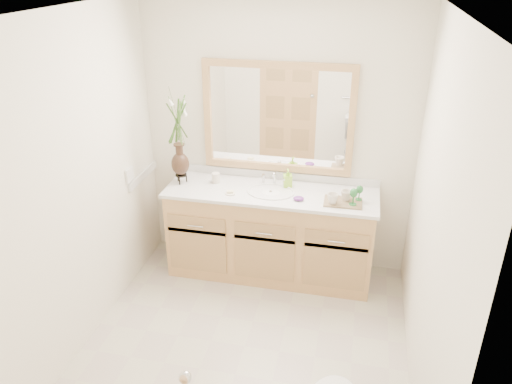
% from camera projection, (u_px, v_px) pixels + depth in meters
% --- Properties ---
extents(floor, '(2.60, 2.60, 0.00)m').
position_uv_depth(floor, '(245.00, 346.00, 3.78)').
color(floor, '#C0B2A4').
rests_on(floor, ground).
extents(ceiling, '(2.40, 2.60, 0.02)m').
position_uv_depth(ceiling, '(240.00, 12.00, 2.74)').
color(ceiling, white).
rests_on(ceiling, wall_back).
extents(wall_back, '(2.40, 0.02, 2.40)m').
position_uv_depth(wall_back, '(278.00, 140.00, 4.40)').
color(wall_back, white).
rests_on(wall_back, floor).
extents(wall_front, '(2.40, 0.02, 2.40)m').
position_uv_depth(wall_front, '(170.00, 343.00, 2.12)').
color(wall_front, white).
rests_on(wall_front, floor).
extents(wall_left, '(0.02, 2.60, 2.40)m').
position_uv_depth(wall_left, '(77.00, 189.00, 3.49)').
color(wall_left, white).
rests_on(wall_left, floor).
extents(wall_right, '(0.02, 2.60, 2.40)m').
position_uv_depth(wall_right, '(434.00, 225.00, 3.03)').
color(wall_right, white).
rests_on(wall_right, floor).
extents(vanity, '(1.80, 0.55, 0.80)m').
position_uv_depth(vanity, '(270.00, 234.00, 4.50)').
color(vanity, tan).
rests_on(vanity, floor).
extents(counter, '(1.84, 0.57, 0.03)m').
position_uv_depth(counter, '(271.00, 193.00, 4.32)').
color(counter, silver).
rests_on(counter, vanity).
extents(sink, '(0.38, 0.34, 0.23)m').
position_uv_depth(sink, '(271.00, 198.00, 4.32)').
color(sink, white).
rests_on(sink, counter).
extents(mirror, '(1.32, 0.04, 0.97)m').
position_uv_depth(mirror, '(278.00, 118.00, 4.30)').
color(mirror, white).
rests_on(mirror, wall_back).
extents(switch_plate, '(0.02, 0.12, 0.12)m').
position_uv_depth(switch_plate, '(130.00, 175.00, 4.26)').
color(switch_plate, white).
rests_on(switch_plate, wall_left).
extents(door, '(0.80, 0.03, 2.00)m').
position_uv_depth(door, '(113.00, 364.00, 2.27)').
color(door, tan).
rests_on(door, floor).
extents(flower_vase, '(0.18, 0.18, 0.76)m').
position_uv_depth(flower_vase, '(178.00, 128.00, 4.25)').
color(flower_vase, black).
rests_on(flower_vase, counter).
extents(tumbler, '(0.07, 0.07, 0.09)m').
position_uv_depth(tumbler, '(216.00, 178.00, 4.46)').
color(tumbler, beige).
rests_on(tumbler, counter).
extents(soap_dish, '(0.09, 0.09, 0.03)m').
position_uv_depth(soap_dish, '(230.00, 193.00, 4.26)').
color(soap_dish, beige).
rests_on(soap_dish, counter).
extents(soap_bottle, '(0.08, 0.08, 0.15)m').
position_uv_depth(soap_bottle, '(288.00, 179.00, 4.37)').
color(soap_bottle, '#92D131').
rests_on(soap_bottle, counter).
extents(purple_dish, '(0.11, 0.11, 0.03)m').
position_uv_depth(purple_dish, '(299.00, 198.00, 4.15)').
color(purple_dish, '#62297D').
rests_on(purple_dish, counter).
extents(tray, '(0.31, 0.21, 0.02)m').
position_uv_depth(tray, '(343.00, 202.00, 4.11)').
color(tray, brown).
rests_on(tray, counter).
extents(mug_left, '(0.09, 0.09, 0.09)m').
position_uv_depth(mug_left, '(333.00, 198.00, 4.05)').
color(mug_left, beige).
rests_on(mug_left, tray).
extents(mug_right, '(0.10, 0.09, 0.09)m').
position_uv_depth(mug_right, '(346.00, 195.00, 4.11)').
color(mug_right, beige).
rests_on(mug_right, tray).
extents(goblet_front, '(0.06, 0.06, 0.14)m').
position_uv_depth(goblet_front, '(354.00, 194.00, 4.01)').
color(goblet_front, '#236B2F').
rests_on(goblet_front, tray).
extents(goblet_back, '(0.06, 0.06, 0.13)m').
position_uv_depth(goblet_back, '(360.00, 190.00, 4.09)').
color(goblet_back, '#236B2F').
rests_on(goblet_back, tray).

